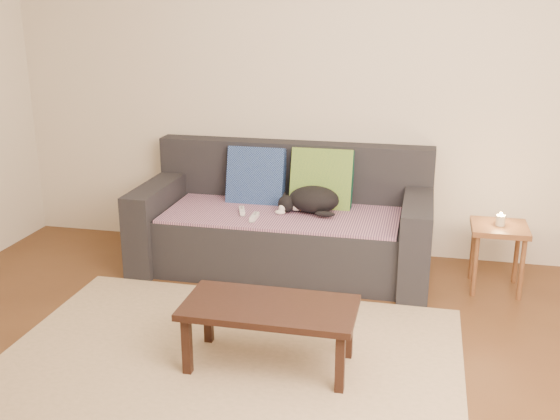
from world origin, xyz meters
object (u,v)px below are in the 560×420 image
at_px(cat, 311,200).
at_px(coffee_table, 269,313).
at_px(wii_remote_a, 254,217).
at_px(side_table, 499,237).
at_px(wii_remote_b, 242,211).
at_px(sofa, 285,226).

xyz_separation_m(cat, coffee_table, (0.03, -1.38, -0.21)).
height_order(wii_remote_a, side_table, wii_remote_a).
height_order(wii_remote_b, coffee_table, wii_remote_b).
height_order(sofa, cat, sofa).
bearing_deg(coffee_table, sofa, 99.19).
relative_size(sofa, side_table, 4.59).
bearing_deg(wii_remote_b, sofa, -79.16).
xyz_separation_m(cat, wii_remote_b, (-0.48, -0.12, -0.08)).
distance_m(sofa, coffee_table, 1.43).
xyz_separation_m(sofa, cat, (0.20, -0.03, 0.22)).
distance_m(cat, side_table, 1.30).
height_order(sofa, wii_remote_a, sofa).
bearing_deg(coffee_table, side_table, 46.35).
distance_m(sofa, wii_remote_a, 0.35).
height_order(cat, wii_remote_b, cat).
bearing_deg(side_table, wii_remote_b, -177.99).
distance_m(wii_remote_b, side_table, 1.77).
relative_size(cat, coffee_table, 0.53).
xyz_separation_m(wii_remote_b, coffee_table, (0.51, -1.26, -0.14)).
relative_size(cat, wii_remote_a, 3.23).
bearing_deg(coffee_table, wii_remote_a, 108.54).
bearing_deg(sofa, wii_remote_b, -150.38).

